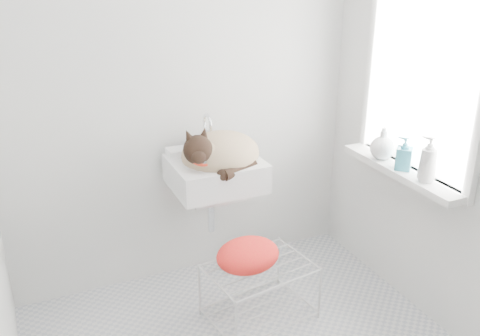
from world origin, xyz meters
name	(u,v)px	position (x,y,z in m)	size (l,w,h in m)	color
back_wall	(182,84)	(0.00, 1.00, 1.25)	(2.20, 0.02, 2.50)	silver
right_wall	(451,106)	(1.10, 0.00, 1.25)	(0.02, 2.00, 2.50)	silver
window_glass	(424,78)	(1.09, 0.20, 1.35)	(0.01, 0.80, 1.00)	white
window_frame	(422,79)	(1.07, 0.20, 1.35)	(0.04, 0.90, 1.10)	white
windowsill	(401,171)	(1.01, 0.20, 0.83)	(0.16, 0.88, 0.04)	white
sink	(215,160)	(0.10, 0.74, 0.85)	(0.52, 0.45, 0.21)	white
faucet	(204,128)	(0.10, 0.92, 0.99)	(0.19, 0.13, 0.19)	silver
cat	(218,154)	(0.11, 0.72, 0.89)	(0.50, 0.41, 0.30)	tan
wire_rack	(259,294)	(0.20, 0.33, 0.15)	(0.56, 0.40, 0.34)	#BEBEBE
towel	(248,263)	(0.13, 0.35, 0.37)	(0.37, 0.26, 0.15)	red
bottle_a	(425,181)	(1.00, 0.00, 0.85)	(0.08, 0.08, 0.21)	silver
bottle_b	(402,169)	(1.00, 0.18, 0.85)	(0.08, 0.09, 0.19)	teal
bottle_c	(381,158)	(1.00, 0.37, 0.85)	(0.14, 0.14, 0.19)	white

